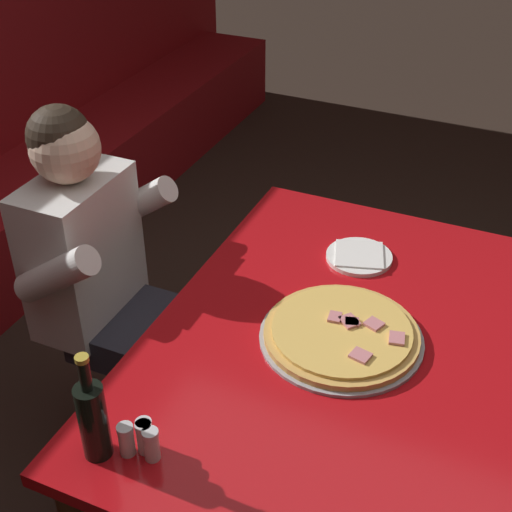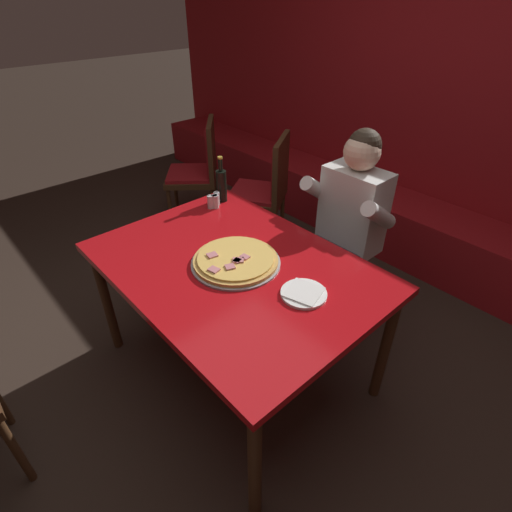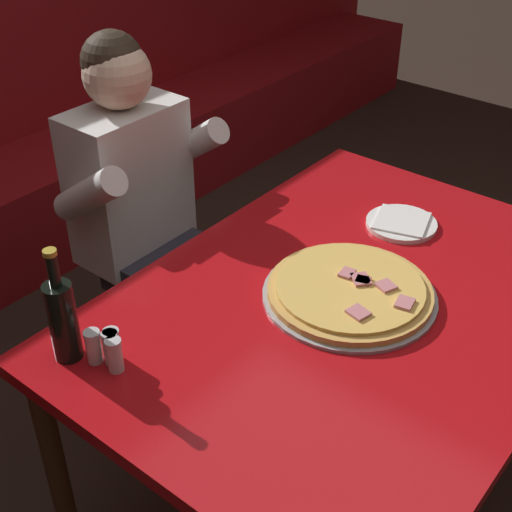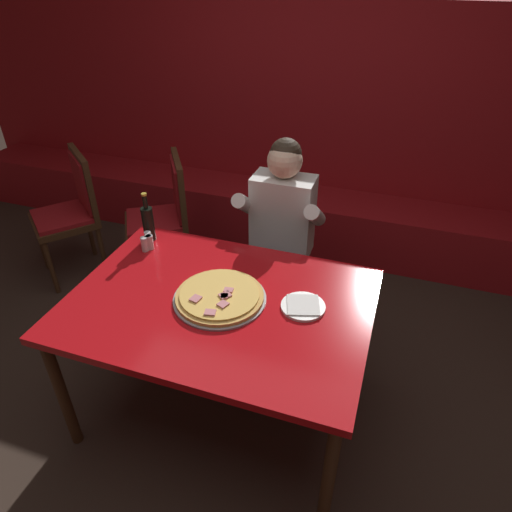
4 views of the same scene
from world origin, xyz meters
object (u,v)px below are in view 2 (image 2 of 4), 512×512
(pizza, at_px, (235,260))
(shaker_red_pepper_flakes, at_px, (216,202))
(beer_bottle, at_px, (221,185))
(main_dining_table, at_px, (235,276))
(shaker_oregano, at_px, (217,199))
(shaker_black_pepper, at_px, (215,202))
(diner_seated_blue_shirt, at_px, (343,225))
(plate_white_paper, at_px, (304,293))
(dining_chair_far_left, at_px, (266,187))
(dining_chair_near_right, at_px, (199,167))
(shaker_parmesan, at_px, (210,203))

(pizza, height_order, shaker_red_pepper_flakes, shaker_red_pepper_flakes)
(beer_bottle, bearing_deg, main_dining_table, -33.38)
(shaker_oregano, height_order, shaker_black_pepper, same)
(main_dining_table, distance_m, diner_seated_blue_shirt, 0.82)
(main_dining_table, xyz_separation_m, shaker_black_pepper, (-0.55, 0.30, 0.11))
(shaker_black_pepper, height_order, diner_seated_blue_shirt, diner_seated_blue_shirt)
(plate_white_paper, relative_size, dining_chair_far_left, 0.21)
(shaker_red_pepper_flakes, distance_m, dining_chair_near_right, 1.21)
(dining_chair_far_left, bearing_deg, shaker_oregano, -66.81)
(plate_white_paper, bearing_deg, shaker_parmesan, 168.63)
(pizza, relative_size, diner_seated_blue_shirt, 0.35)
(diner_seated_blue_shirt, bearing_deg, beer_bottle, -147.08)
(main_dining_table, height_order, beer_bottle, beer_bottle)
(diner_seated_blue_shirt, relative_size, dining_chair_far_left, 1.30)
(pizza, relative_size, shaker_black_pepper, 5.21)
(beer_bottle, relative_size, shaker_parmesan, 3.40)
(plate_white_paper, bearing_deg, beer_bottle, 162.50)
(dining_chair_far_left, bearing_deg, dining_chair_near_right, -167.49)
(plate_white_paper, relative_size, shaker_black_pepper, 2.44)
(pizza, height_order, shaker_parmesan, shaker_parmesan)
(shaker_parmesan, distance_m, shaker_black_pepper, 0.03)
(beer_bottle, height_order, dining_chair_far_left, beer_bottle)
(shaker_oregano, xyz_separation_m, shaker_parmesan, (0.01, -0.06, 0.00))
(dining_chair_near_right, distance_m, dining_chair_far_left, 0.72)
(plate_white_paper, height_order, dining_chair_far_left, dining_chair_far_left)
(plate_white_paper, bearing_deg, dining_chair_near_right, 157.70)
(pizza, xyz_separation_m, diner_seated_blue_shirt, (0.06, 0.81, -0.08))
(main_dining_table, bearing_deg, pizza, 108.81)
(main_dining_table, relative_size, beer_bottle, 4.93)
(plate_white_paper, bearing_deg, shaker_black_pepper, 167.04)
(shaker_black_pepper, bearing_deg, main_dining_table, -28.48)
(beer_bottle, height_order, shaker_oregano, beer_bottle)
(pizza, relative_size, dining_chair_far_left, 0.46)
(pizza, distance_m, dining_chair_far_left, 1.37)
(dining_chair_far_left, bearing_deg, plate_white_paper, -37.18)
(shaker_red_pepper_flakes, bearing_deg, diner_seated_blue_shirt, 40.73)
(pizza, distance_m, shaker_parmesan, 0.61)
(shaker_black_pepper, distance_m, dining_chair_near_right, 1.21)
(main_dining_table, xyz_separation_m, beer_bottle, (-0.60, 0.39, 0.18))
(beer_bottle, xyz_separation_m, shaker_black_pepper, (0.05, -0.10, -0.07))
(shaker_oregano, relative_size, diner_seated_blue_shirt, 0.07)
(shaker_black_pepper, distance_m, dining_chair_far_left, 0.85)
(main_dining_table, height_order, plate_white_paper, plate_white_paper)
(pizza, bearing_deg, diner_seated_blue_shirt, 85.66)
(shaker_red_pepper_flakes, bearing_deg, dining_chair_far_left, 114.27)
(shaker_red_pepper_flakes, bearing_deg, pizza, -28.43)
(shaker_red_pepper_flakes, distance_m, dining_chair_far_left, 0.85)
(pizza, bearing_deg, plate_white_paper, 10.11)
(beer_bottle, relative_size, dining_chair_far_left, 0.30)
(shaker_red_pepper_flakes, relative_size, diner_seated_blue_shirt, 0.07)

